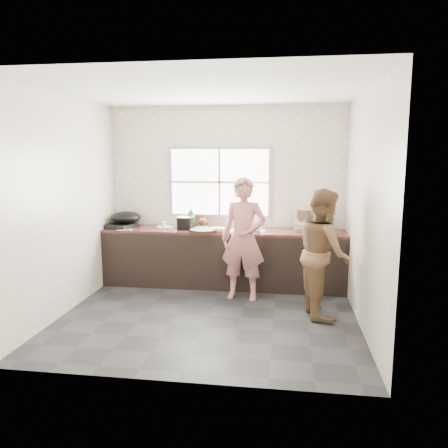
# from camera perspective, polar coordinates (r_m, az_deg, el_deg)

# --- Properties ---
(floor) EXTENTS (3.60, 3.20, 0.01)m
(floor) POSITION_cam_1_polar(r_m,az_deg,el_deg) (5.52, -2.02, -11.94)
(floor) COLOR #262628
(floor) RESTS_ON ground
(ceiling) EXTENTS (3.60, 3.20, 0.01)m
(ceiling) POSITION_cam_1_polar(r_m,az_deg,el_deg) (5.20, -2.19, 17.15)
(ceiling) COLOR silver
(ceiling) RESTS_ON wall_back
(wall_back) EXTENTS (3.60, 0.01, 2.70)m
(wall_back) POSITION_cam_1_polar(r_m,az_deg,el_deg) (6.77, 0.29, 3.80)
(wall_back) COLOR beige
(wall_back) RESTS_ON ground
(wall_left) EXTENTS (0.01, 3.20, 2.70)m
(wall_left) POSITION_cam_1_polar(r_m,az_deg,el_deg) (5.78, -20.00, 2.34)
(wall_left) COLOR silver
(wall_left) RESTS_ON ground
(wall_right) EXTENTS (0.01, 3.20, 2.70)m
(wall_right) POSITION_cam_1_polar(r_m,az_deg,el_deg) (5.19, 17.94, 1.72)
(wall_right) COLOR beige
(wall_right) RESTS_ON ground
(wall_front) EXTENTS (3.60, 0.01, 2.70)m
(wall_front) POSITION_cam_1_polar(r_m,az_deg,el_deg) (3.64, -6.55, -0.89)
(wall_front) COLOR beige
(wall_front) RESTS_ON ground
(cabinet) EXTENTS (3.60, 0.62, 0.82)m
(cabinet) POSITION_cam_1_polar(r_m,az_deg,el_deg) (6.61, -0.08, -4.59)
(cabinet) COLOR black
(cabinet) RESTS_ON floor
(countertop) EXTENTS (3.60, 0.64, 0.04)m
(countertop) POSITION_cam_1_polar(r_m,az_deg,el_deg) (6.52, -0.08, -0.92)
(countertop) COLOR #3C1E18
(countertop) RESTS_ON cabinet
(sink) EXTENTS (0.55, 0.45, 0.02)m
(sink) POSITION_cam_1_polar(r_m,az_deg,el_deg) (6.48, 2.98, -0.77)
(sink) COLOR silver
(sink) RESTS_ON countertop
(faucet) EXTENTS (0.02, 0.02, 0.30)m
(faucet) POSITION_cam_1_polar(r_m,az_deg,el_deg) (6.65, 3.15, 0.75)
(faucet) COLOR silver
(faucet) RESTS_ON countertop
(window_frame) EXTENTS (1.60, 0.05, 1.10)m
(window_frame) POSITION_cam_1_polar(r_m,az_deg,el_deg) (6.75, -0.57, 5.49)
(window_frame) COLOR #9EA0A5
(window_frame) RESTS_ON wall_back
(window_glazing) EXTENTS (1.50, 0.01, 1.00)m
(window_glazing) POSITION_cam_1_polar(r_m,az_deg,el_deg) (6.72, -0.60, 5.48)
(window_glazing) COLOR white
(window_glazing) RESTS_ON window_frame
(woman) EXTENTS (0.61, 0.44, 1.56)m
(woman) POSITION_cam_1_polar(r_m,az_deg,el_deg) (5.95, 2.58, -2.47)
(woman) COLOR tan
(woman) RESTS_ON floor
(person_side) EXTENTS (0.73, 0.86, 1.57)m
(person_side) POSITION_cam_1_polar(r_m,az_deg,el_deg) (5.49, 12.85, -3.65)
(person_side) COLOR brown
(person_side) RESTS_ON floor
(cutting_board) EXTENTS (0.49, 0.49, 0.04)m
(cutting_board) POSITION_cam_1_polar(r_m,az_deg,el_deg) (6.36, -2.69, -0.82)
(cutting_board) COLOR black
(cutting_board) RESTS_ON countertop
(cleaver) EXTENTS (0.20, 0.18, 0.01)m
(cleaver) POSITION_cam_1_polar(r_m,az_deg,el_deg) (6.54, -2.95, -0.35)
(cleaver) COLOR silver
(cleaver) RESTS_ON cutting_board
(bowl_mince) EXTENTS (0.29, 0.29, 0.05)m
(bowl_mince) POSITION_cam_1_polar(r_m,az_deg,el_deg) (6.37, -0.78, -0.74)
(bowl_mince) COLOR white
(bowl_mince) RESTS_ON countertop
(bowl_crabs) EXTENTS (0.18, 0.18, 0.06)m
(bowl_crabs) POSITION_cam_1_polar(r_m,az_deg,el_deg) (6.34, 3.84, -0.79)
(bowl_crabs) COLOR silver
(bowl_crabs) RESTS_ON countertop
(bowl_held) EXTENTS (0.22, 0.22, 0.05)m
(bowl_held) POSITION_cam_1_polar(r_m,az_deg,el_deg) (6.28, 2.18, -0.88)
(bowl_held) COLOR silver
(bowl_held) RESTS_ON countertop
(black_pot) EXTENTS (0.34, 0.34, 0.19)m
(black_pot) POSITION_cam_1_polar(r_m,az_deg,el_deg) (6.58, -5.10, 0.13)
(black_pot) COLOR black
(black_pot) RESTS_ON countertop
(plate_food) EXTENTS (0.28, 0.28, 0.02)m
(plate_food) POSITION_cam_1_polar(r_m,az_deg,el_deg) (6.77, -7.85, -0.39)
(plate_food) COLOR silver
(plate_food) RESTS_ON countertop
(bottle_green) EXTENTS (0.17, 0.17, 0.33)m
(bottle_green) POSITION_cam_1_polar(r_m,az_deg,el_deg) (6.81, -4.32, 1.06)
(bottle_green) COLOR #287C2F
(bottle_green) RESTS_ON countertop
(bottle_brown_tall) EXTENTS (0.09, 0.09, 0.18)m
(bottle_brown_tall) POSITION_cam_1_polar(r_m,az_deg,el_deg) (6.84, -4.96, 0.45)
(bottle_brown_tall) COLOR #452711
(bottle_brown_tall) RESTS_ON countertop
(bottle_brown_short) EXTENTS (0.19, 0.19, 0.18)m
(bottle_brown_short) POSITION_cam_1_polar(r_m,az_deg,el_deg) (6.79, -2.74, 0.41)
(bottle_brown_short) COLOR #452811
(bottle_brown_short) RESTS_ON countertop
(glass_jar) EXTENTS (0.08, 0.08, 0.10)m
(glass_jar) POSITION_cam_1_polar(r_m,az_deg,el_deg) (6.73, -7.89, -0.10)
(glass_jar) COLOR silver
(glass_jar) RESTS_ON countertop
(burner) EXTENTS (0.47, 0.47, 0.06)m
(burner) POSITION_cam_1_polar(r_m,az_deg,el_deg) (6.88, -13.44, -0.22)
(burner) COLOR black
(burner) RESTS_ON countertop
(wok) EXTENTS (0.60, 0.60, 0.18)m
(wok) POSITION_cam_1_polar(r_m,az_deg,el_deg) (6.93, -12.70, 0.86)
(wok) COLOR black
(wok) RESTS_ON burner
(dish_rack) EXTENTS (0.44, 0.32, 0.32)m
(dish_rack) POSITION_cam_1_polar(r_m,az_deg,el_deg) (6.54, 10.93, 0.54)
(dish_rack) COLOR white
(dish_rack) RESTS_ON countertop
(pot_lid_left) EXTENTS (0.32, 0.32, 0.01)m
(pot_lid_left) POSITION_cam_1_polar(r_m,az_deg,el_deg) (6.74, -12.89, -0.60)
(pot_lid_left) COLOR silver
(pot_lid_left) RESTS_ON countertop
(pot_lid_right) EXTENTS (0.33, 0.33, 0.01)m
(pot_lid_right) POSITION_cam_1_polar(r_m,az_deg,el_deg) (6.82, -6.81, -0.32)
(pot_lid_right) COLOR silver
(pot_lid_right) RESTS_ON countertop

